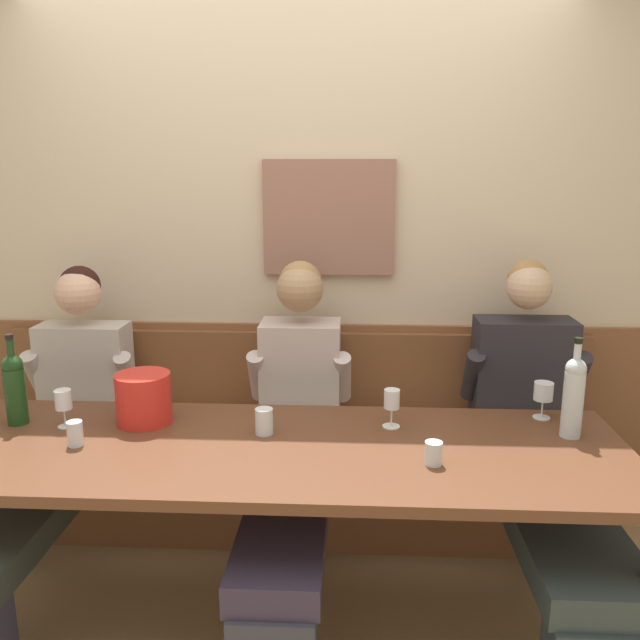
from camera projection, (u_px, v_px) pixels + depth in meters
name	position (u px, v px, depth m)	size (l,w,h in m)	color
room_wall_back	(297.00, 236.00, 3.09)	(6.80, 0.12, 2.80)	beige
wood_wainscot_panel	(298.00, 417.00, 3.25)	(6.80, 0.03, 0.97)	brown
wall_bench	(294.00, 473.00, 3.09)	(2.84, 0.42, 0.94)	brown
dining_table	(275.00, 464.00, 2.31)	(2.54, 0.82, 0.75)	#56321E
person_center_left_seat	(53.00, 438.00, 2.69)	(0.51, 1.29, 1.29)	#312E41
person_center_right_seat	(294.00, 430.00, 2.67)	(0.47, 1.29, 1.32)	#343541
person_right_seat	(541.00, 443.00, 2.60)	(0.54, 1.28, 1.33)	#293436
ice_bucket	(144.00, 398.00, 2.49)	(0.21, 0.21, 0.20)	red
wine_bottle_green_tall	(574.00, 394.00, 2.34)	(0.08, 0.08, 0.38)	silver
wine_bottle_clear_water	(15.00, 386.00, 2.46)	(0.08, 0.08, 0.36)	#183A17
wine_glass_center_rear	(392.00, 401.00, 2.44)	(0.07, 0.07, 0.15)	silver
wine_glass_left_end	(63.00, 402.00, 2.44)	(0.06, 0.06, 0.15)	silver
wine_glass_mid_right	(543.00, 393.00, 2.53)	(0.07, 0.07, 0.15)	silver
water_tumbler_left	(433.00, 453.00, 2.14)	(0.06, 0.06, 0.08)	silver
water_tumbler_right	(75.00, 434.00, 2.28)	(0.06, 0.06, 0.09)	silver
water_tumbler_center	(264.00, 421.00, 2.39)	(0.07, 0.07, 0.10)	silver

